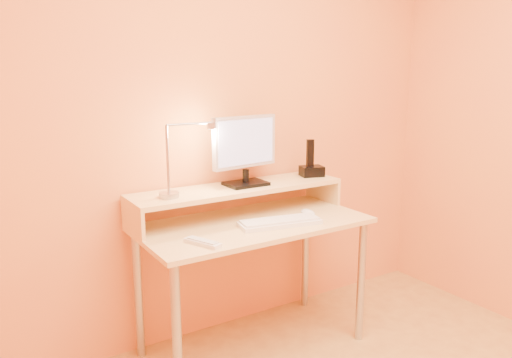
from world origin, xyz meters
TOP-DOWN VIEW (x-y plane):
  - wall_back at (0.00, 1.50)m, footprint 3.00×0.04m
  - desk_leg_fl at (-0.55, 0.93)m, footprint 0.04×0.04m
  - desk_leg_fr at (0.55, 0.93)m, footprint 0.04×0.04m
  - desk_leg_bl at (-0.55, 1.43)m, footprint 0.04×0.04m
  - desk_leg_br at (0.55, 1.43)m, footprint 0.04×0.04m
  - desk_lower at (0.00, 1.18)m, footprint 1.20×0.60m
  - shelf_riser_left at (-0.59, 1.33)m, footprint 0.02×0.30m
  - shelf_riser_right at (0.59, 1.33)m, footprint 0.02×0.30m
  - desk_shelf at (0.00, 1.33)m, footprint 1.20×0.30m
  - monitor_foot at (0.05, 1.33)m, footprint 0.22×0.16m
  - monitor_neck at (0.05, 1.33)m, footprint 0.04×0.04m
  - monitor_panel at (0.05, 1.34)m, footprint 0.41×0.09m
  - monitor_back at (0.05, 1.36)m, footprint 0.36×0.06m
  - monitor_screen at (0.05, 1.32)m, footprint 0.37×0.05m
  - lamp_base at (-0.41, 1.30)m, footprint 0.10×0.10m
  - lamp_post at (-0.41, 1.30)m, footprint 0.01×0.01m
  - lamp_arm at (-0.29, 1.30)m, footprint 0.24×0.01m
  - lamp_head at (-0.17, 1.30)m, footprint 0.04×0.04m
  - lamp_bulb at (-0.17, 1.30)m, footprint 0.03×0.03m
  - phone_dock at (0.50, 1.33)m, footprint 0.15×0.13m
  - phone_handset at (0.49, 1.33)m, footprint 0.05×0.04m
  - phone_led at (0.55, 1.28)m, footprint 0.01×0.00m
  - keyboard at (0.08, 1.06)m, footprint 0.44×0.21m
  - mouse at (0.30, 1.10)m, footprint 0.07×0.12m
  - remote_control at (-0.38, 1.00)m, footprint 0.12×0.19m

SIDE VIEW (x-z plane):
  - desk_leg_fl at x=-0.55m, z-range 0.00..0.69m
  - desk_leg_fr at x=0.55m, z-range 0.00..0.69m
  - desk_leg_bl at x=-0.55m, z-range 0.00..0.69m
  - desk_leg_br at x=0.55m, z-range 0.00..0.69m
  - desk_lower at x=0.00m, z-range 0.70..0.72m
  - remote_control at x=-0.38m, z-range 0.72..0.74m
  - keyboard at x=0.08m, z-range 0.72..0.74m
  - mouse at x=0.30m, z-range 0.72..0.76m
  - shelf_riser_left at x=-0.59m, z-range 0.72..0.85m
  - shelf_riser_right at x=0.59m, z-range 0.72..0.85m
  - desk_shelf at x=0.00m, z-range 0.86..0.88m
  - monitor_foot at x=0.05m, z-range 0.88..0.90m
  - lamp_base at x=-0.41m, z-range 0.88..0.90m
  - phone_dock at x=0.50m, z-range 0.88..0.94m
  - phone_led at x=0.55m, z-range 0.89..0.93m
  - monitor_neck at x=0.05m, z-range 0.90..0.97m
  - phone_handset at x=0.49m, z-range 0.94..1.10m
  - lamp_post at x=-0.41m, z-range 0.91..1.24m
  - monitor_panel at x=0.05m, z-range 0.98..1.26m
  - monitor_back at x=0.05m, z-range 1.00..1.24m
  - monitor_screen at x=0.05m, z-range 1.00..1.24m
  - lamp_bulb at x=-0.17m, z-range 1.20..1.21m
  - lamp_head at x=-0.17m, z-range 1.21..1.24m
  - lamp_arm at x=-0.29m, z-range 1.23..1.24m
  - wall_back at x=0.00m, z-range 0.00..2.50m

